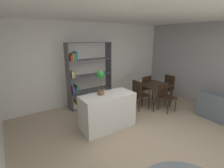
{
  "coord_description": "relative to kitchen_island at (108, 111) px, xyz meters",
  "views": [
    {
      "loc": [
        -2.35,
        -2.48,
        2.26
      ],
      "look_at": [
        -0.13,
        0.85,
        1.11
      ],
      "focal_mm": 26.44,
      "sensor_mm": 36.0,
      "label": 1
    }
  ],
  "objects": [
    {
      "name": "ground_plane",
      "position": [
        0.33,
        -0.76,
        -0.45
      ],
      "size": [
        9.09,
        9.09,
        0.0
      ],
      "primitive_type": "plane",
      "color": "tan"
    },
    {
      "name": "ceiling_slab",
      "position": [
        0.33,
        -0.76,
        2.3
      ],
      "size": [
        6.61,
        5.49,
        0.06
      ],
      "color": "white",
      "rests_on": "ground_plane"
    },
    {
      "name": "back_partition",
      "position": [
        0.33,
        1.95,
        0.91
      ],
      "size": [
        6.61,
        0.06,
        2.72
      ],
      "primitive_type": "cube",
      "color": "white",
      "rests_on": "ground_plane"
    },
    {
      "name": "right_partition_gray",
      "position": [
        3.6,
        -0.76,
        0.91
      ],
      "size": [
        0.06,
        5.49,
        2.72
      ],
      "primitive_type": "cube",
      "color": "#9E9EA3",
      "rests_on": "ground_plane"
    },
    {
      "name": "kitchen_island",
      "position": [
        0.0,
        0.0,
        0.0
      ],
      "size": [
        1.36,
        0.61,
        0.9
      ],
      "primitive_type": "cube",
      "color": "silver",
      "rests_on": "ground_plane"
    },
    {
      "name": "potted_plant_on_island",
      "position": [
        -0.14,
        0.09,
        0.82
      ],
      "size": [
        0.2,
        0.2,
        0.6
      ],
      "color": "brown",
      "rests_on": "kitchen_island"
    },
    {
      "name": "open_bookshelf",
      "position": [
        0.12,
        1.57,
        0.56
      ],
      "size": [
        1.48,
        0.36,
        2.1
      ],
      "color": "#4C4C51",
      "rests_on": "ground_plane"
    },
    {
      "name": "dining_table",
      "position": [
        2.06,
        0.36,
        0.21
      ],
      "size": [
        0.91,
        0.89,
        0.74
      ],
      "color": "black",
      "rests_on": "ground_plane"
    },
    {
      "name": "dining_chair_window_side",
      "position": [
        2.74,
        0.36,
        0.1
      ],
      "size": [
        0.46,
        0.41,
        0.95
      ],
      "rotation": [
        0.0,
        0.0,
        -1.55
      ],
      "color": "black",
      "rests_on": "ground_plane"
    },
    {
      "name": "dining_chair_island_side",
      "position": [
        1.39,
        0.37,
        0.12
      ],
      "size": [
        0.48,
        0.45,
        0.97
      ],
      "rotation": [
        0.0,
        0.0,
        1.46
      ],
      "color": "black",
      "rests_on": "ground_plane"
    },
    {
      "name": "dining_chair_near",
      "position": [
        2.07,
        -0.12,
        0.07
      ],
      "size": [
        0.43,
        0.43,
        0.86
      ],
      "rotation": [
        0.0,
        0.0,
        -0.03
      ],
      "color": "black",
      "rests_on": "ground_plane"
    },
    {
      "name": "dining_chair_far",
      "position": [
        2.07,
        0.83,
        0.11
      ],
      "size": [
        0.49,
        0.47,
        0.93
      ],
      "rotation": [
        0.0,
        0.0,
        3.24
      ],
      "color": "black",
      "rests_on": "ground_plane"
    }
  ]
}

